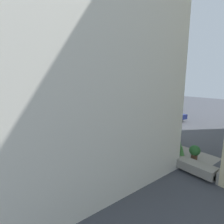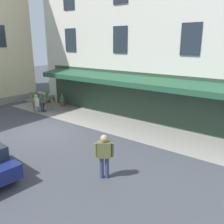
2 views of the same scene
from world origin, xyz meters
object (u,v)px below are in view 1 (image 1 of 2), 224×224
cafe_chair_wicker_kerbside (71,112)px  seated_companion_in_black (72,111)px  potted_plant_mid_terrace (181,156)px  parked_car_navy (167,113)px  cafe_table_near_entrance (74,113)px  walking_pedestrian_in_olive (127,109)px  potted_plant_entrance_right (153,145)px  seated_patron_in_white (174,135)px  potted_plant_by_steps (179,146)px  cafe_table_mid_terrace (169,139)px  cafe_chair_wicker_facing_street (162,139)px  cafe_chair_wicker_corner_left (76,113)px  potted_plant_under_sign (195,152)px  cafe_chair_wicker_under_awning (177,137)px

cafe_chair_wicker_kerbside → seated_companion_in_black: seated_companion_in_black is taller
potted_plant_mid_terrace → parked_car_navy: (-7.62, 9.40, 0.15)m
cafe_table_near_entrance → seated_companion_in_black: 0.47m
seated_companion_in_black → walking_pedestrian_in_olive: walking_pedestrian_in_olive is taller
cafe_chair_wicker_kerbside → potted_plant_entrance_right: 14.65m
seated_patron_in_white → potted_plant_by_steps: bearing=-46.8°
seated_patron_in_white → walking_pedestrian_in_olive: bearing=157.4°
seated_companion_in_black → cafe_table_near_entrance: bearing=8.2°
cafe_table_mid_terrace → cafe_chair_wicker_facing_street: cafe_chair_wicker_facing_street is taller
cafe_table_near_entrance → seated_companion_in_black: size_ratio=0.56×
cafe_chair_wicker_corner_left → cafe_table_mid_terrace: 13.30m
cafe_chair_wicker_corner_left → seated_companion_in_black: size_ratio=0.68×
cafe_chair_wicker_facing_street → walking_pedestrian_in_olive: 10.68m
seated_patron_in_white → cafe_chair_wicker_corner_left: bearing=-173.7°
cafe_chair_wicker_corner_left → potted_plant_under_sign: bearing=0.0°
cafe_chair_wicker_facing_street → seated_patron_in_white: (0.30, 1.00, 0.17)m
cafe_table_near_entrance → walking_pedestrian_in_olive: 7.12m
potted_plant_by_steps → potted_plant_under_sign: bearing=-6.1°
seated_companion_in_black → potted_plant_mid_terrace: seated_companion_in_black is taller
cafe_chair_wicker_facing_street → potted_plant_under_sign: 2.68m
cafe_chair_wicker_kerbside → potted_plant_under_sign: (17.01, 0.18, 0.06)m
seated_companion_in_black → walking_pedestrian_in_olive: size_ratio=0.76×
cafe_table_mid_terrace → seated_companion_in_black: (-14.29, -1.26, 0.22)m
potted_plant_mid_terrace → parked_car_navy: size_ratio=0.26×
cafe_table_mid_terrace → cafe_chair_wicker_kerbside: bearing=-174.9°
cafe_table_near_entrance → parked_car_navy: 12.05m
cafe_chair_wicker_under_awning → parked_car_navy: parked_car_navy is taller
cafe_table_near_entrance → parked_car_navy: (8.51, 8.52, 0.22)m
cafe_chair_wicker_facing_street → seated_companion_in_black: size_ratio=0.68×
cafe_chair_wicker_facing_street → seated_patron_in_white: seated_patron_in_white is taller
cafe_table_mid_terrace → seated_patron_in_white: size_ratio=0.55×
cafe_chair_wicker_under_awning → potted_plant_mid_terrace: size_ratio=0.79×
cafe_table_near_entrance → potted_plant_under_sign: size_ratio=0.74×
potted_plant_under_sign → potted_plant_by_steps: bearing=173.9°
seated_companion_in_black → cafe_table_mid_terrace: bearing=5.0°
cafe_table_mid_terrace → seated_companion_in_black: bearing=-175.0°
potted_plant_mid_terrace → potted_plant_by_steps: potted_plant_by_steps is taller
cafe_chair_wicker_under_awning → seated_companion_in_black: (-14.55, -1.83, 0.16)m
cafe_table_near_entrance → seated_patron_in_white: seated_patron_in_white is taller
parked_car_navy → potted_plant_entrance_right: bearing=-59.4°
cafe_chair_wicker_corner_left → potted_plant_under_sign: size_ratio=0.90×
potted_plant_under_sign → cafe_chair_wicker_kerbside: bearing=-179.4°
cafe_chair_wicker_corner_left → cafe_chair_wicker_under_awning: same height
cafe_table_near_entrance → potted_plant_by_steps: potted_plant_by_steps is taller
cafe_chair_wicker_under_awning → potted_plant_mid_terrace: potted_plant_mid_terrace is taller
cafe_chair_wicker_corner_left → cafe_chair_wicker_kerbside: 1.26m
potted_plant_by_steps → seated_patron_in_white: bearing=133.2°
cafe_chair_wicker_kerbside → parked_car_navy: size_ratio=0.21×
cafe_chair_wicker_corner_left → cafe_chair_wicker_facing_street: 13.14m
cafe_table_near_entrance → cafe_chair_wicker_corner_left: cafe_chair_wicker_corner_left is taller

